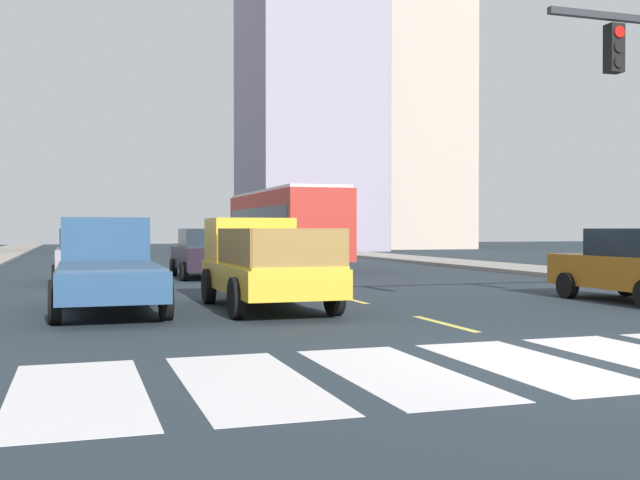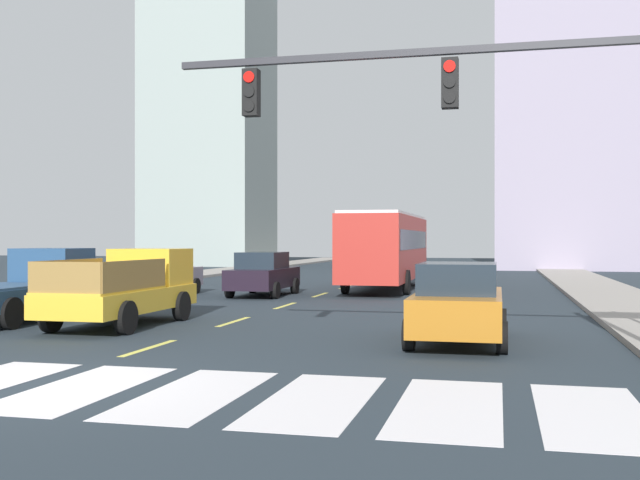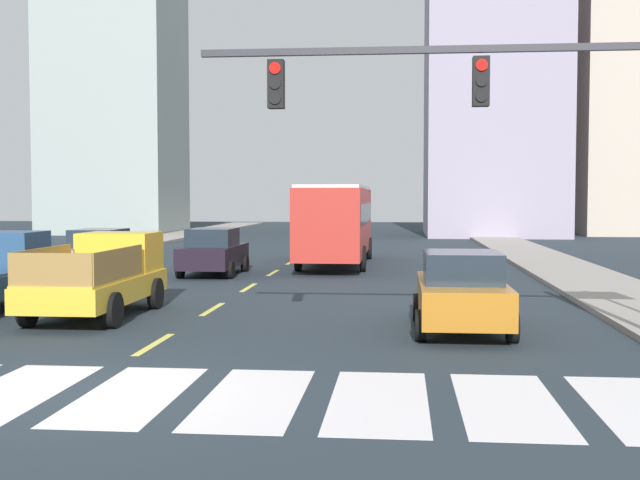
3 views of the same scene
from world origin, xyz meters
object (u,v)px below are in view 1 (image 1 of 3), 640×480
sedan_mid (205,253)px  pickup_dark (107,267)px  city_bus (284,223)px  pickup_stakebed (262,264)px  sedan_near_left (86,255)px  sedan_far (638,265)px

sedan_mid → pickup_dark: bearing=-111.8°
city_bus → sedan_mid: size_ratio=2.45×
pickup_stakebed → pickup_dark: size_ratio=1.00×
pickup_dark → sedan_mid: 10.52m
sedan_near_left → city_bus: bearing=34.5°
pickup_stakebed → sedan_near_left: size_ratio=1.18×
pickup_dark → sedan_far: 11.96m
sedan_mid → city_bus: bearing=47.2°
city_bus → sedan_far: 17.10m
pickup_stakebed → sedan_mid: size_ratio=1.18×
city_bus → sedan_near_left: bearing=-146.4°
city_bus → sedan_mid: 6.43m
sedan_near_left → sedan_far: 16.29m
sedan_far → pickup_stakebed: bearing=168.6°
sedan_far → pickup_dark: bearing=170.0°
city_bus → sedan_far: size_ratio=2.45×
pickup_dark → sedan_far: bearing=-7.5°
sedan_far → sedan_mid: bearing=124.1°
pickup_dark → city_bus: size_ratio=0.48×
pickup_stakebed → sedan_near_left: (-3.55, 9.25, -0.08)m
pickup_dark → city_bus: 16.62m
pickup_stakebed → city_bus: 15.67m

